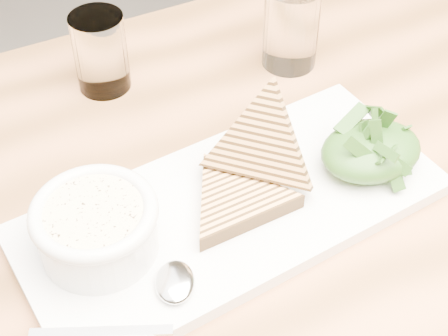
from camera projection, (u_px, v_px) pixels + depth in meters
name	position (u px, v px, depth m)	size (l,w,h in m)	color
table_top	(185.00, 248.00, 0.70)	(1.19, 0.79, 0.04)	#AC693C
table_leg_br	(386.00, 150.00, 1.35)	(0.06, 0.06, 0.70)	#AC693C
platter	(232.00, 209.00, 0.70)	(0.44, 0.20, 0.02)	white
soup_bowl	(98.00, 233.00, 0.64)	(0.11, 0.11, 0.04)	white
soup	(94.00, 214.00, 0.62)	(0.09, 0.09, 0.01)	beige
bowl_rim	(93.00, 212.00, 0.62)	(0.12, 0.12, 0.01)	white
sandwich_flat	(236.00, 201.00, 0.69)	(0.14, 0.14, 0.02)	tan
sandwich_lean	(261.00, 144.00, 0.69)	(0.14, 0.14, 0.08)	tan
salad_base	(371.00, 150.00, 0.72)	(0.11, 0.09, 0.04)	#183A11
arugula_pile	(372.00, 147.00, 0.72)	(0.11, 0.10, 0.05)	#305A1B
spoon_bowl	(175.00, 282.00, 0.62)	(0.04, 0.05, 0.01)	silver
spoon_handle	(101.00, 332.00, 0.59)	(0.12, 0.01, 0.00)	silver
glass_near	(100.00, 52.00, 0.83)	(0.07, 0.07, 0.10)	white
glass_far	(291.00, 27.00, 0.86)	(0.07, 0.07, 0.11)	white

